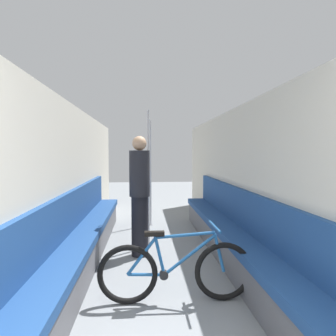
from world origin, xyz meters
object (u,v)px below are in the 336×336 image
Objects in this scene: bench_seat_row_right at (235,241)px; grab_pole_far at (151,174)px; bicycle at (176,271)px; grab_pole_near at (148,181)px; bench_seat_row_left at (80,244)px; passenger_standing at (140,194)px.

grab_pole_far is (-1.09, 2.37, 0.73)m from bench_seat_row_right.
bench_seat_row_right is 3.48× the size of bicycle.
grab_pole_near is at bearing 86.91° from bicycle.
bench_seat_row_left is 2.52× the size of grab_pole_near.
passenger_standing reaches higher than bench_seat_row_right.
bench_seat_row_left is at bearing -112.20° from grab_pole_far.
bench_seat_row_right reaches higher than bicycle.
grab_pole_near is at bearing -92.51° from grab_pole_far.
bicycle is at bearing -82.06° from grab_pole_near.
grab_pole_near is (-1.16, 0.87, 0.73)m from bench_seat_row_right.
bench_seat_row_left is 1.45m from grab_pole_near.
grab_pole_near is 1.50m from grab_pole_far.
grab_pole_near is 1.00× the size of grab_pole_far.
grab_pole_near and grab_pole_far have the same top height.
bench_seat_row_left is 2.66m from grab_pole_far.
bench_seat_row_left is at bearing -4.21° from passenger_standing.
grab_pole_near is at bearing 44.07° from bench_seat_row_left.
bicycle is at bearing -134.07° from bench_seat_row_right.
bicycle is 1.97m from grab_pole_near.
passenger_standing is at bearing 32.99° from bench_seat_row_left.
bicycle is 0.72× the size of grab_pole_far.
grab_pole_near reaches higher than passenger_standing.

